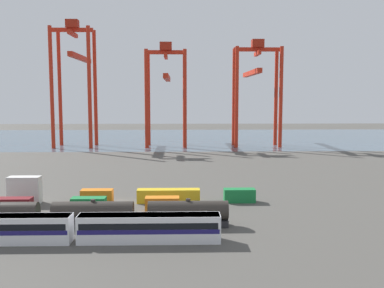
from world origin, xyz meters
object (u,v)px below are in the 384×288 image
at_px(passenger_train, 75,227).
at_px(freight_tank_row, 45,214).
at_px(gantry_crane_central, 166,84).
at_px(gantry_crane_west, 75,71).
at_px(shipping_container_7, 97,196).
at_px(gantry_crane_east, 256,82).
at_px(shipping_container_5, 25,197).
at_px(shipping_container_9, 239,195).
at_px(shipping_container_3, 162,204).

bearing_deg(passenger_train, freight_tank_row, 131.17).
height_order(freight_tank_row, gantry_crane_central, gantry_crane_central).
relative_size(passenger_train, freight_tank_row, 0.71).
bearing_deg(gantry_crane_west, shipping_container_7, -74.71).
xyz_separation_m(shipping_container_7, gantry_crane_west, (-27.13, 99.24, 29.52)).
relative_size(shipping_container_7, gantry_crane_east, 0.14).
relative_size(passenger_train, gantry_crane_east, 0.94).
relative_size(gantry_crane_west, gantry_crane_central, 1.21).
relative_size(freight_tank_row, gantry_crane_west, 1.12).
distance_m(shipping_container_7, gantry_crane_west, 107.04).
bearing_deg(shipping_container_5, shipping_container_7, 0.00).
distance_m(freight_tank_row, gantry_crane_east, 129.62).
height_order(shipping_container_7, shipping_container_9, same).
bearing_deg(gantry_crane_central, shipping_container_5, -103.45).
distance_m(gantry_crane_west, gantry_crane_central, 37.69).
xyz_separation_m(gantry_crane_west, gantry_crane_central, (37.31, 0.92, -5.25)).
distance_m(passenger_train, shipping_container_3, 20.02).
bearing_deg(gantry_crane_central, shipping_container_9, -80.17).
height_order(shipping_container_7, gantry_crane_east, gantry_crane_east).
relative_size(shipping_container_5, gantry_crane_west, 0.12).
relative_size(passenger_train, shipping_container_3, 6.76).
relative_size(shipping_container_7, gantry_crane_west, 0.12).
relative_size(shipping_container_5, gantry_crane_central, 0.14).
distance_m(freight_tank_row, gantry_crane_central, 119.25).
bearing_deg(shipping_container_9, gantry_crane_west, 118.85).
height_order(shipping_container_3, gantry_crane_west, gantry_crane_west).
bearing_deg(freight_tank_row, shipping_container_9, 25.83).
xyz_separation_m(shipping_container_3, gantry_crane_central, (-2.66, 106.81, 24.26)).
bearing_deg(shipping_container_7, shipping_container_9, 0.00).
distance_m(shipping_container_3, gantry_crane_central, 109.57).
height_order(gantry_crane_central, gantry_crane_east, gantry_crane_east).
distance_m(shipping_container_3, shipping_container_9, 16.13).
bearing_deg(gantry_crane_central, shipping_container_7, -95.81).
bearing_deg(freight_tank_row, gantry_crane_central, 82.53).
xyz_separation_m(passenger_train, shipping_container_9, (26.25, 22.98, -0.84)).
bearing_deg(passenger_train, shipping_container_3, 54.72).
bearing_deg(passenger_train, shipping_container_9, 41.20).
xyz_separation_m(shipping_container_7, gantry_crane_central, (10.19, 100.16, 24.26)).
bearing_deg(freight_tank_row, gantry_crane_east, 65.63).
bearing_deg(shipping_container_9, gantry_crane_east, 78.74).
bearing_deg(gantry_crane_central, gantry_crane_west, -178.59).
distance_m(shipping_container_9, gantry_crane_central, 104.51).
distance_m(shipping_container_3, shipping_container_5, 27.44).
bearing_deg(passenger_train, shipping_container_7, 93.23).
distance_m(gantry_crane_west, gantry_crane_east, 74.75).
distance_m(passenger_train, shipping_container_5, 27.50).
distance_m(freight_tank_row, shipping_container_5, 18.05).
bearing_deg(gantry_crane_central, freight_tank_row, -97.47).
distance_m(passenger_train, shipping_container_7, 23.03).
bearing_deg(shipping_container_7, passenger_train, -86.77).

